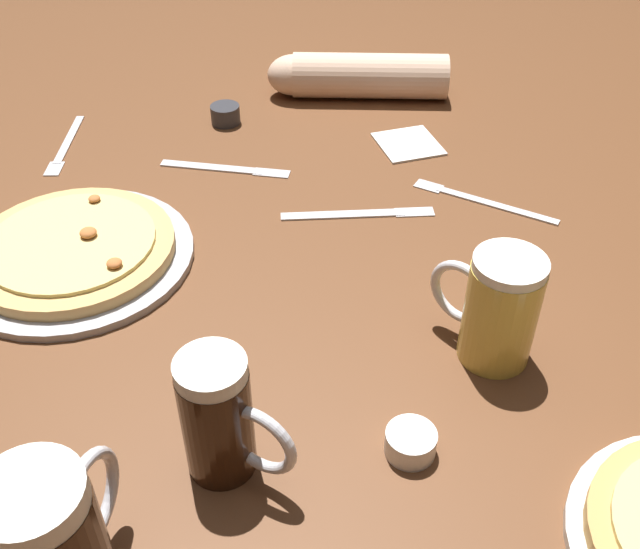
# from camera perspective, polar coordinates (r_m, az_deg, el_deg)

# --- Properties ---
(ground_plane) EXTENTS (2.40, 2.40, 0.03)m
(ground_plane) POSITION_cam_1_polar(r_m,az_deg,el_deg) (1.01, 0.00, -1.53)
(ground_plane) COLOR brown
(pizza_plate_far) EXTENTS (0.34, 0.34, 0.05)m
(pizza_plate_far) POSITION_cam_1_polar(r_m,az_deg,el_deg) (1.09, -18.52, 1.72)
(pizza_plate_far) COLOR #B2B2B7
(pizza_plate_far) RESTS_ON ground_plane
(beer_mug_dark) EXTENTS (0.12, 0.12, 0.15)m
(beer_mug_dark) POSITION_cam_1_polar(r_m,az_deg,el_deg) (0.89, 13.58, -2.55)
(beer_mug_dark) COLOR gold
(beer_mug_dark) RESTS_ON ground_plane
(beer_mug_amber) EXTENTS (0.09, 0.15, 0.18)m
(beer_mug_amber) POSITION_cam_1_polar(r_m,az_deg,el_deg) (0.69, -19.68, -19.34)
(beer_mug_amber) COLOR black
(beer_mug_amber) RESTS_ON ground_plane
(beer_mug_pale) EXTENTS (0.12, 0.09, 0.15)m
(beer_mug_pale) POSITION_cam_1_polar(r_m,az_deg,el_deg) (0.75, -7.66, -10.98)
(beer_mug_pale) COLOR black
(beer_mug_pale) RESTS_ON ground_plane
(ramekin_sauce) EXTENTS (0.05, 0.05, 0.03)m
(ramekin_sauce) POSITION_cam_1_polar(r_m,az_deg,el_deg) (1.40, -7.32, 12.17)
(ramekin_sauce) COLOR #333338
(ramekin_sauce) RESTS_ON ground_plane
(ramekin_butter) EXTENTS (0.06, 0.06, 0.03)m
(ramekin_butter) POSITION_cam_1_polar(r_m,az_deg,el_deg) (0.81, 7.01, -12.75)
(ramekin_butter) COLOR white
(ramekin_butter) RESTS_ON ground_plane
(napkin_folded) EXTENTS (0.13, 0.13, 0.01)m
(napkin_folded) POSITION_cam_1_polar(r_m,az_deg,el_deg) (1.33, 6.83, 10.05)
(napkin_folded) COLOR white
(napkin_folded) RESTS_ON ground_plane
(fork_left) EXTENTS (0.21, 0.14, 0.01)m
(fork_left) POSITION_cam_1_polar(r_m,az_deg,el_deg) (1.19, 12.34, 5.63)
(fork_left) COLOR silver
(fork_left) RESTS_ON ground_plane
(knife_right) EXTENTS (0.24, 0.03, 0.01)m
(knife_right) POSITION_cam_1_polar(r_m,az_deg,el_deg) (1.14, 3.03, 4.75)
(knife_right) COLOR silver
(knife_right) RESTS_ON ground_plane
(fork_spare) EXTENTS (0.03, 0.21, 0.01)m
(fork_spare) POSITION_cam_1_polar(r_m,az_deg,el_deg) (1.39, -19.06, 9.41)
(fork_spare) COLOR silver
(fork_spare) RESTS_ON ground_plane
(knife_spare) EXTENTS (0.22, 0.07, 0.01)m
(knife_spare) POSITION_cam_1_polar(r_m,az_deg,el_deg) (1.26, -7.29, 8.17)
(knife_spare) COLOR silver
(knife_spare) RESTS_ON ground_plane
(diner_arm) EXTENTS (0.35, 0.11, 0.08)m
(diner_arm) POSITION_cam_1_polar(r_m,az_deg,el_deg) (1.47, 2.55, 15.09)
(diner_arm) COLOR beige
(diner_arm) RESTS_ON ground_plane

